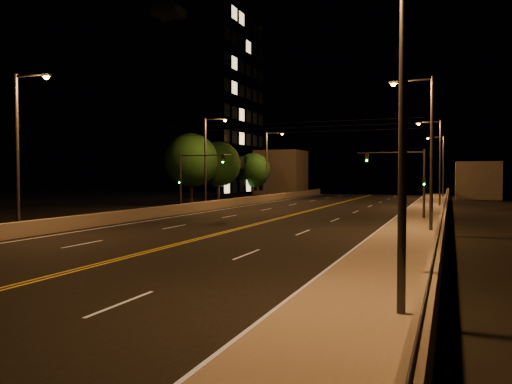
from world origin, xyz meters
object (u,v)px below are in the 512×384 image
(streetlight_1, at_px, (427,144))
(streetlight_3, at_px, (441,162))
(traffic_signal_left, at_px, (191,175))
(traffic_signal_right, at_px, (409,175))
(streetlight_6, at_px, (269,161))
(building_tower, at_px, (169,108))
(tree_1, at_px, (218,164))
(streetlight_5, at_px, (208,157))
(streetlight_0, at_px, (391,98))
(streetlight_4, at_px, (21,143))
(tree_2, at_px, (253,170))
(streetlight_2, at_px, (437,158))
(tree_0, at_px, (191,160))

(streetlight_1, relative_size, streetlight_3, 1.00)
(streetlight_1, distance_m, traffic_signal_left, 22.05)
(streetlight_3, xyz_separation_m, traffic_signal_right, (-1.60, -39.01, -1.83))
(streetlight_3, distance_m, streetlight_6, 26.41)
(building_tower, relative_size, tree_1, 3.58)
(streetlight_5, distance_m, traffic_signal_left, 6.08)
(streetlight_5, bearing_deg, streetlight_1, -33.51)
(streetlight_0, relative_size, streetlight_4, 1.00)
(streetlight_4, bearing_deg, streetlight_5, 90.00)
(streetlight_5, xyz_separation_m, building_tower, (-15.52, 18.20, 7.89))
(streetlight_1, relative_size, tree_2, 1.40)
(streetlight_4, distance_m, traffic_signal_right, 26.66)
(streetlight_1, bearing_deg, streetlight_2, 90.00)
(streetlight_3, xyz_separation_m, tree_0, (-25.70, -29.03, -0.20))
(streetlight_6, distance_m, tree_1, 7.66)
(building_tower, xyz_separation_m, tree_1, (11.03, -6.44, -8.37))
(streetlight_2, xyz_separation_m, streetlight_4, (-21.45, -34.08, 0.00))
(traffic_signal_left, relative_size, building_tower, 0.20)
(streetlight_3, height_order, streetlight_5, same)
(streetlight_2, xyz_separation_m, streetlight_3, (0.00, 22.63, 0.00))
(streetlight_4, distance_m, tree_0, 28.01)
(streetlight_6, relative_size, tree_1, 1.20)
(streetlight_4, height_order, streetlight_6, same)
(building_tower, bearing_deg, tree_2, 12.07)
(streetlight_0, xyz_separation_m, streetlight_3, (0.00, 66.28, 0.00))
(streetlight_5, height_order, tree_2, streetlight_5)
(streetlight_4, relative_size, streetlight_5, 1.00)
(streetlight_0, distance_m, streetlight_2, 43.64)
(streetlight_6, bearing_deg, tree_0, -107.34)
(traffic_signal_left, bearing_deg, streetlight_0, -53.40)
(traffic_signal_left, distance_m, tree_0, 11.49)
(streetlight_4, xyz_separation_m, traffic_signal_right, (19.85, 17.70, -1.83))
(streetlight_1, distance_m, streetlight_6, 38.64)
(tree_1, xyz_separation_m, tree_2, (1.15, 9.05, -0.68))
(streetlight_0, relative_size, streetlight_6, 1.00)
(streetlight_5, bearing_deg, streetlight_0, -56.93)
(traffic_signal_left, bearing_deg, streetlight_6, 92.91)
(streetlight_4, distance_m, tree_2, 44.32)
(streetlight_5, bearing_deg, traffic_signal_left, -78.05)
(tree_0, distance_m, tree_1, 7.46)
(streetlight_4, relative_size, streetlight_6, 1.00)
(tree_1, relative_size, tree_2, 1.16)
(streetlight_0, distance_m, tree_1, 51.67)
(streetlight_1, xyz_separation_m, building_tower, (-36.96, 32.40, 7.89))
(streetlight_0, bearing_deg, streetlight_1, 90.00)
(streetlight_1, relative_size, tree_0, 1.14)
(streetlight_1, height_order, building_tower, building_tower)
(streetlight_4, distance_m, tree_1, 35.42)
(streetlight_2, relative_size, tree_1, 1.20)
(streetlight_5, relative_size, traffic_signal_left, 1.70)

